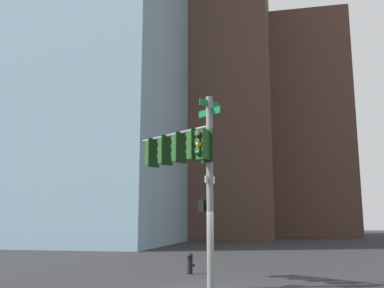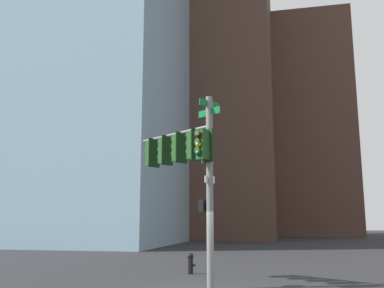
% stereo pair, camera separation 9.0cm
% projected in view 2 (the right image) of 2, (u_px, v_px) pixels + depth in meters
% --- Properties ---
extents(signal_pole_assembly, '(3.60, 2.86, 6.49)m').
position_uv_depth(signal_pole_assembly, '(186.00, 159.00, 15.55)').
color(signal_pole_assembly, slate).
rests_on(signal_pole_assembly, ground_plane).
extents(fire_hydrant, '(0.34, 0.26, 0.87)m').
position_uv_depth(fire_hydrant, '(191.00, 262.00, 18.03)').
color(fire_hydrant, black).
rests_on(fire_hydrant, ground_plane).
extents(building_brick_nearside, '(18.35, 19.42, 57.97)m').
position_uv_depth(building_brick_nearside, '(97.00, 2.00, 53.23)').
color(building_brick_nearside, '#845B47').
rests_on(building_brick_nearside, ground_plane).
extents(building_brick_midblock, '(23.34, 19.61, 43.54)m').
position_uv_depth(building_brick_midblock, '(188.00, 82.00, 61.11)').
color(building_brick_midblock, '#4C3328').
rests_on(building_brick_midblock, ground_plane).
extents(building_brick_farside, '(19.77, 16.80, 34.04)m').
position_uv_depth(building_brick_farside, '(287.00, 130.00, 70.60)').
color(building_brick_farside, '#4C3328').
rests_on(building_brick_farside, ground_plane).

